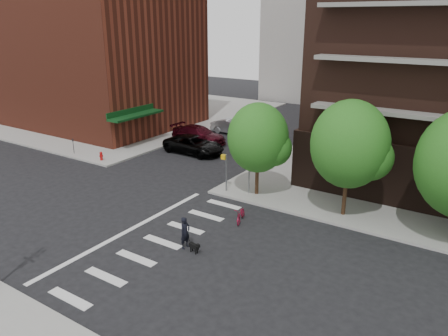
% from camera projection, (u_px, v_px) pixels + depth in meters
% --- Properties ---
extents(ground, '(120.00, 120.00, 0.00)m').
position_uv_depth(ground, '(123.00, 228.00, 25.00)').
color(ground, black).
rests_on(ground, ground).
extents(sidewalk_nw, '(31.00, 33.00, 0.15)m').
position_uv_depth(sidewalk_nw, '(121.00, 111.00, 56.30)').
color(sidewalk_nw, gray).
rests_on(sidewalk_nw, ground).
extents(crosswalk, '(3.85, 13.00, 0.01)m').
position_uv_depth(crosswalk, '(152.00, 238.00, 23.85)').
color(crosswalk, silver).
rests_on(crosswalk, ground).
extents(midrise_nw, '(21.40, 15.50, 20.00)m').
position_uv_depth(midrise_nw, '(93.00, 31.00, 47.39)').
color(midrise_nw, maroon).
rests_on(midrise_nw, sidewalk_nw).
extents(tree_a, '(4.00, 4.00, 5.90)m').
position_uv_depth(tree_a, '(258.00, 138.00, 28.32)').
color(tree_a, '#301E11').
rests_on(tree_a, sidewalk_ne).
extents(tree_b, '(4.50, 4.50, 6.65)m').
position_uv_depth(tree_b, '(350.00, 144.00, 25.04)').
color(tree_b, '#301E11').
rests_on(tree_b, sidewalk_ne).
extents(pedestrian_signal, '(2.18, 0.67, 2.60)m').
position_uv_depth(pedestrian_signal, '(231.00, 168.00, 29.45)').
color(pedestrian_signal, slate).
rests_on(pedestrian_signal, sidewalk_ne).
extents(fire_hydrant, '(0.24, 0.24, 0.73)m').
position_uv_depth(fire_hydrant, '(101.00, 155.00, 36.45)').
color(fire_hydrant, '#A50C0C').
rests_on(fire_hydrant, sidewalk_nw).
extents(parking_meter, '(0.10, 0.08, 1.32)m').
position_uv_depth(parking_meter, '(73.00, 145.00, 38.14)').
color(parking_meter, black).
rests_on(parking_meter, sidewalk_nw).
extents(parked_car_black, '(2.79, 5.74, 1.57)m').
position_uv_depth(parked_car_black, '(194.00, 145.00, 38.69)').
color(parked_car_black, black).
rests_on(parked_car_black, ground).
extents(parked_car_maroon, '(2.54, 5.76, 1.65)m').
position_uv_depth(parked_car_maroon, '(199.00, 135.00, 41.93)').
color(parked_car_maroon, '#3E0914').
rests_on(parked_car_maroon, ground).
extents(parked_car_silver, '(1.71, 4.59, 1.50)m').
position_uv_depth(parked_car_silver, '(232.00, 127.00, 45.36)').
color(parked_car_silver, '#A4A7AA').
rests_on(parked_car_silver, ground).
extents(scooter, '(1.13, 1.83, 0.91)m').
position_uv_depth(scooter, '(241.00, 214.00, 25.69)').
color(scooter, maroon).
rests_on(scooter, ground).
extents(dog_walker, '(0.67, 0.48, 1.72)m').
position_uv_depth(dog_walker, '(185.00, 233.00, 22.61)').
color(dog_walker, black).
rests_on(dog_walker, ground).
extents(dog, '(0.71, 0.30, 0.59)m').
position_uv_depth(dog, '(194.00, 246.00, 22.25)').
color(dog, black).
rests_on(dog, ground).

